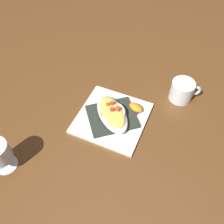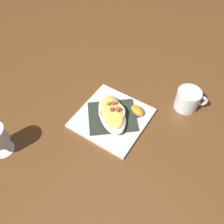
# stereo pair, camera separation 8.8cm
# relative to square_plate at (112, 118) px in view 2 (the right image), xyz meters

# --- Properties ---
(ground_plane) EXTENTS (2.60, 2.60, 0.00)m
(ground_plane) POSITION_rel_square_plate_xyz_m (0.00, 0.00, -0.01)
(ground_plane) COLOR brown
(square_plate) EXTENTS (0.26, 0.26, 0.01)m
(square_plate) POSITION_rel_square_plate_xyz_m (0.00, 0.00, 0.00)
(square_plate) COLOR white
(square_plate) RESTS_ON ground_plane
(folded_napkin) EXTENTS (0.23, 0.23, 0.01)m
(folded_napkin) POSITION_rel_square_plate_xyz_m (0.00, 0.00, 0.01)
(folded_napkin) COLOR #283026
(folded_napkin) RESTS_ON square_plate
(gratin_dish) EXTENTS (0.20, 0.20, 0.05)m
(gratin_dish) POSITION_rel_square_plate_xyz_m (-0.00, -0.00, 0.03)
(gratin_dish) COLOR white
(gratin_dish) RESTS_ON folded_napkin
(orange_garnish) EXTENTS (0.06, 0.07, 0.03)m
(orange_garnish) POSITION_rel_square_plate_xyz_m (-0.06, 0.07, 0.02)
(orange_garnish) COLOR #4F1C6D
(orange_garnish) RESTS_ON square_plate
(coffee_mug) EXTENTS (0.09, 0.12, 0.08)m
(coffee_mug) POSITION_rel_square_plate_xyz_m (-0.20, 0.22, 0.03)
(coffee_mug) COLOR white
(coffee_mug) RESTS_ON ground_plane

